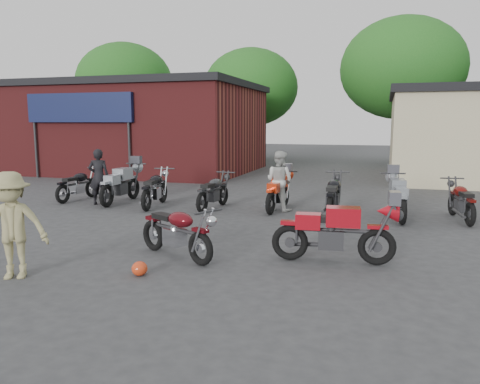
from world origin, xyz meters
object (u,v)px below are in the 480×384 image
(helmet, at_px, (140,269))
(person_light, at_px, (279,181))
(sportbike, at_px, (336,229))
(person_dark, at_px, (99,177))
(row_bike_2, at_px, (155,187))
(row_bike_5, at_px, (334,193))
(row_bike_6, at_px, (398,195))
(row_bike_0, at_px, (78,183))
(row_bike_3, at_px, (214,190))
(vintage_motorcycle, at_px, (177,228))
(row_bike_4, at_px, (278,190))
(row_bike_1, at_px, (121,182))
(row_bike_7, at_px, (461,199))
(person_tan, at_px, (12,226))

(helmet, height_order, person_light, person_light)
(sportbike, xyz_separation_m, person_dark, (-7.20, 3.83, 0.23))
(person_dark, bearing_deg, row_bike_2, 165.16)
(person_dark, relative_size, row_bike_5, 0.80)
(row_bike_2, bearing_deg, row_bike_6, -96.17)
(person_dark, height_order, row_bike_0, person_dark)
(row_bike_3, bearing_deg, row_bike_2, 101.10)
(helmet, bearing_deg, row_bike_0, 132.46)
(vintage_motorcycle, height_order, sportbike, sportbike)
(helmet, height_order, row_bike_0, row_bike_0)
(person_light, bearing_deg, row_bike_4, -29.73)
(row_bike_1, bearing_deg, helmet, -148.09)
(person_dark, height_order, row_bike_5, person_dark)
(sportbike, distance_m, row_bike_7, 5.17)
(helmet, height_order, row_bike_7, row_bike_7)
(person_tan, relative_size, row_bike_3, 0.90)
(person_tan, bearing_deg, vintage_motorcycle, 16.48)
(row_bike_0, xyz_separation_m, row_bike_7, (10.86, 0.15, 0.01))
(row_bike_5, bearing_deg, row_bike_0, 88.47)
(row_bike_1, xyz_separation_m, row_bike_4, (4.75, 0.25, -0.06))
(row_bike_3, distance_m, row_bike_6, 4.86)
(vintage_motorcycle, height_order, helmet, vintage_motorcycle)
(person_dark, distance_m, person_light, 5.28)
(sportbike, xyz_separation_m, row_bike_7, (2.58, 4.47, -0.05))
(row_bike_1, bearing_deg, person_tan, -163.84)
(person_tan, height_order, row_bike_6, person_tan)
(person_light, height_order, row_bike_3, person_light)
(vintage_motorcycle, bearing_deg, helmet, -71.41)
(person_light, distance_m, row_bike_5, 1.56)
(person_dark, distance_m, person_tan, 6.60)
(vintage_motorcycle, distance_m, row_bike_3, 4.82)
(row_bike_3, distance_m, row_bike_5, 3.30)
(person_dark, xyz_separation_m, row_bike_4, (5.21, 0.68, -0.26))
(person_dark, height_order, row_bike_1, person_dark)
(row_bike_2, bearing_deg, person_light, -90.81)
(person_dark, relative_size, row_bike_7, 0.89)
(person_tan, distance_m, row_bike_3, 6.49)
(row_bike_2, bearing_deg, row_bike_1, 69.09)
(person_dark, distance_m, row_bike_4, 5.26)
(row_bike_3, bearing_deg, row_bike_0, 93.33)
(vintage_motorcycle, height_order, row_bike_3, vintage_motorcycle)
(row_bike_1, height_order, row_bike_5, row_bike_1)
(helmet, xyz_separation_m, row_bike_6, (3.97, 5.87, 0.47))
(vintage_motorcycle, xyz_separation_m, row_bike_5, (2.24, 4.65, 0.06))
(helmet, distance_m, row_bike_4, 6.19)
(helmet, relative_size, person_dark, 0.15)
(row_bike_7, bearing_deg, row_bike_1, 82.52)
(row_bike_3, bearing_deg, person_light, -75.06)
(sportbike, relative_size, person_tan, 1.22)
(vintage_motorcycle, height_order, person_light, person_light)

